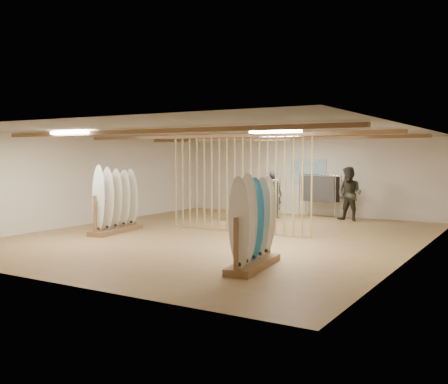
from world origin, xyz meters
The scene contains 16 objects.
floor centered at (0.00, 0.00, 0.00)m, with size 12.00×12.00×0.00m, color #AA8452.
ceiling centered at (0.00, 0.00, 2.80)m, with size 12.00×12.00×0.00m, color gray.
wall_back centered at (0.00, 6.00, 1.40)m, with size 12.00×12.00×0.00m, color silver.
wall_front centered at (0.00, -6.00, 1.40)m, with size 12.00×12.00×0.00m, color silver.
wall_left centered at (-5.00, 0.00, 1.40)m, with size 12.00×12.00×0.00m, color silver.
wall_right centered at (5.00, 0.00, 1.40)m, with size 12.00×12.00×0.00m, color silver.
ceiling_slats centered at (0.00, 0.00, 2.72)m, with size 9.50×6.12×0.10m, color brown.
light_panels centered at (0.00, 0.00, 2.74)m, with size 1.20×0.35×0.06m, color white.
bamboo_partition centered at (0.00, 0.80, 1.40)m, with size 4.45×0.05×2.78m.
poster centered at (0.00, 5.98, 1.60)m, with size 1.40×0.03×0.90m, color #3689BE.
rack_left centered at (-2.96, -1.05, 0.63)m, with size 0.74×2.00×1.86m.
rack_right centered at (2.58, -3.16, 0.62)m, with size 0.74×1.95×1.81m.
clothing_rack_a centered at (-0.74, 3.54, 0.92)m, with size 1.28×0.66×1.42m.
clothing_rack_b centered at (0.69, 5.40, 1.01)m, with size 1.43×0.60×1.56m.
shopper_a centered at (-0.65, 4.42, 0.95)m, with size 0.69×0.47×1.90m, color #232229.
shopper_b centered at (1.90, 4.93, 1.02)m, with size 0.99×0.77×2.05m, color #343228.
Camera 1 is at (7.29, -12.08, 2.19)m, focal length 42.00 mm.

